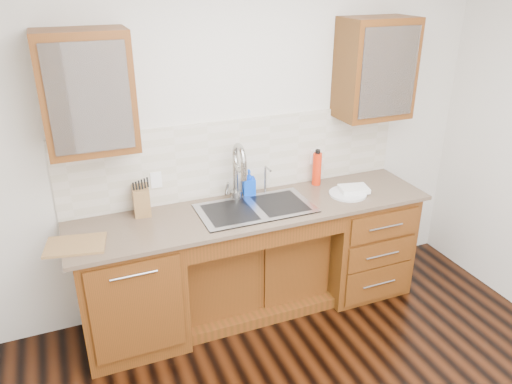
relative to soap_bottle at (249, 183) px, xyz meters
name	(u,v)px	position (x,y,z in m)	size (l,w,h in m)	color
wall_back	(236,136)	(-0.05, 0.14, 0.34)	(4.00, 0.10, 2.70)	beige
base_cabinet_left	(130,289)	(-1.00, -0.22, -0.57)	(0.70, 0.62, 0.88)	#593014
base_cabinet_center	(250,265)	(-0.05, -0.13, -0.66)	(1.20, 0.44, 0.70)	#593014
base_cabinet_right	(359,239)	(0.90, -0.22, -0.57)	(0.70, 0.62, 0.88)	#593014
countertop	(255,210)	(-0.05, -0.24, -0.12)	(2.70, 0.65, 0.03)	#84705B
backsplash	(239,157)	(-0.05, 0.08, 0.19)	(2.70, 0.02, 0.59)	beige
sink	(255,219)	(-0.05, -0.25, -0.19)	(0.84, 0.46, 0.19)	#9E9EA5
faucet	(235,174)	(-0.12, -0.02, 0.10)	(0.04, 0.04, 0.40)	#999993
filter_tap	(265,179)	(0.13, -0.01, 0.02)	(0.02, 0.02, 0.24)	#999993
upper_cabinet_left	(87,92)	(-1.10, -0.08, 0.81)	(0.55, 0.34, 0.75)	#593014
upper_cabinet_right	(375,69)	(1.00, -0.08, 0.81)	(0.55, 0.34, 0.75)	#593014
outlet_left	(156,180)	(-0.70, 0.06, 0.11)	(0.08, 0.01, 0.12)	white
outlet_right	(315,157)	(0.60, 0.06, 0.11)	(0.08, 0.01, 0.12)	white
soap_bottle	(249,183)	(0.00, 0.00, 0.00)	(0.09, 0.09, 0.20)	#053FD7
water_bottle	(317,169)	(0.58, -0.02, 0.03)	(0.07, 0.07, 0.27)	red
plate	(348,194)	(0.71, -0.29, -0.09)	(0.29, 0.29, 0.02)	silver
dish_towel	(354,189)	(0.77, -0.28, -0.07)	(0.22, 0.16, 0.03)	#EEF0C5
knife_block	(141,200)	(-0.83, 0.00, 0.00)	(0.11, 0.18, 0.21)	brown
cutting_board	(75,245)	(-1.31, -0.32, -0.09)	(0.37, 0.26, 0.02)	olive
cup_left_a	(67,102)	(-1.22, -0.08, 0.76)	(0.13, 0.13, 0.10)	silver
cup_left_b	(102,100)	(-1.02, -0.08, 0.76)	(0.10, 0.10, 0.09)	white
cup_right_a	(369,76)	(0.95, -0.08, 0.76)	(0.11, 0.11, 0.09)	white
cup_right_b	(382,75)	(1.07, -0.08, 0.76)	(0.11, 0.11, 0.10)	white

